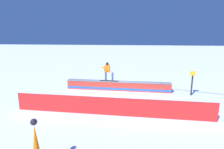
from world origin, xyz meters
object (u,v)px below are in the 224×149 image
Objects in this scene: grind_box at (118,86)px; snowboarder at (108,71)px; background_skier_left at (36,147)px; trail_marker at (192,82)px.

snowboarder reaches higher than grind_box.
snowboarder reaches higher than background_skier_left.
background_skier_left is (1.03, 8.75, -0.69)m from snowboarder.
background_skier_left reaches higher than trail_marker.
trail_marker is (-7.02, -8.11, 0.13)m from background_skier_left.
trail_marker is at bearing -130.87° from background_skier_left.
grind_box is at bearing -101.69° from background_skier_left.
grind_box is at bearing 177.53° from snowboarder.
grind_box is 5.46× the size of snowboarder.
grind_box is 1.40m from snowboarder.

